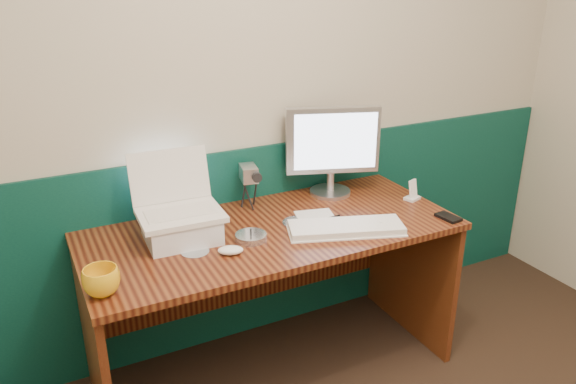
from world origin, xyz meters
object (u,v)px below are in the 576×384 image
desk (273,303)px  keyboard (346,229)px  monitor (331,150)px  laptop (178,186)px  camcorder (249,185)px  mug (101,281)px

desk → keyboard: size_ratio=3.34×
desk → monitor: 0.77m
laptop → camcorder: 0.44m
monitor → mug: (-1.16, -0.44, -0.17)m
laptop → keyboard: laptop is taller
monitor → keyboard: bearing=-92.3°
monitor → camcorder: (-0.42, 0.02, -0.12)m
monitor → desk: bearing=-132.1°
keyboard → mug: mug is taller
monitor → laptop: bearing=-149.1°
mug → camcorder: size_ratio=0.58×
mug → keyboard: bearing=2.3°
mug → camcorder: (0.74, 0.47, 0.06)m
monitor → keyboard: monitor is taller
monitor → keyboard: 0.48m
monitor → camcorder: monitor is taller
laptop → camcorder: laptop is taller
desk → mug: (-0.74, -0.21, 0.42)m
monitor → keyboard: (-0.16, -0.40, -0.21)m
monitor → mug: bearing=-139.8°
laptop → desk: bearing=-7.7°
laptop → monitor: 0.82m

